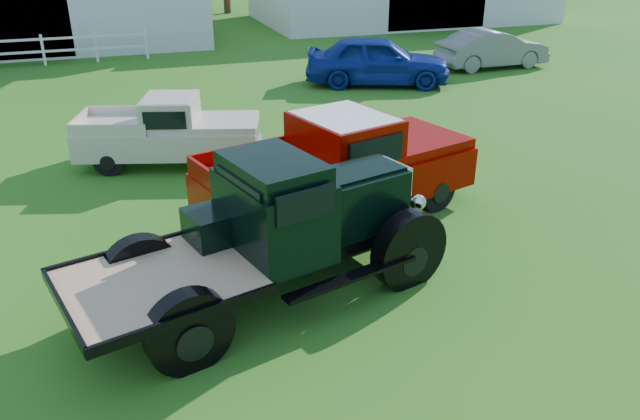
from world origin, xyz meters
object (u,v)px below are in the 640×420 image
object	(u,v)px
vintage_flatbed	(268,231)
misc_car_blue	(378,60)
white_pickup	(169,132)
misc_car_grey	(492,49)
red_pickup	(339,167)

from	to	relation	value
vintage_flatbed	misc_car_blue	world-z (taller)	vintage_flatbed
white_pickup	misc_car_grey	xyz separation A→B (m)	(13.19, 6.81, -0.07)
vintage_flatbed	white_pickup	world-z (taller)	vintage_flatbed
vintage_flatbed	red_pickup	size ratio (longest dim) A/B	1.01
vintage_flatbed	red_pickup	world-z (taller)	vintage_flatbed
white_pickup	misc_car_grey	bearing A→B (deg)	44.16
white_pickup	misc_car_grey	size ratio (longest dim) A/B	0.98
vintage_flatbed	misc_car_blue	bearing A→B (deg)	44.40
misc_car_grey	red_pickup	bearing A→B (deg)	134.75
red_pickup	misc_car_grey	xyz separation A→B (m)	(10.45, 10.80, -0.29)
vintage_flatbed	misc_car_blue	xyz separation A→B (m)	(7.08, 12.07, -0.27)
red_pickup	vintage_flatbed	bearing A→B (deg)	-145.97
vintage_flatbed	misc_car_grey	size ratio (longest dim) A/B	1.28
vintage_flatbed	misc_car_grey	bearing A→B (deg)	31.42
red_pickup	white_pickup	world-z (taller)	red_pickup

